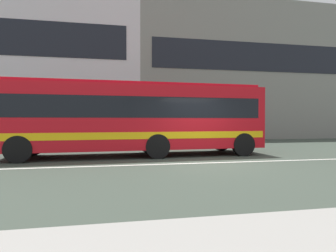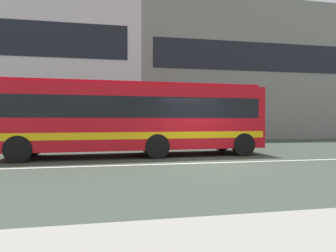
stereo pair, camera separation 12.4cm
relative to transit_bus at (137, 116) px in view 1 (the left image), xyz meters
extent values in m
plane|color=#3C463C|center=(2.44, -2.67, -1.73)|extent=(160.00, 160.00, 0.00)
cube|color=silver|center=(2.44, -2.67, -1.73)|extent=(60.00, 0.16, 0.01)
cube|color=gray|center=(12.04, 14.58, 4.10)|extent=(22.04, 11.30, 11.66)
cube|color=black|center=(12.04, 8.91, 5.03)|extent=(20.27, 0.04, 2.33)
cube|color=red|center=(0.00, 0.00, -0.05)|extent=(11.08, 2.96, 2.67)
cube|color=black|center=(0.00, 0.00, 0.35)|extent=(10.43, 2.96, 0.85)
cube|color=yellow|center=(0.00, 0.00, -0.78)|extent=(10.87, 2.98, 0.28)
cube|color=red|center=(0.00, 0.00, 1.35)|extent=(10.63, 2.54, 0.12)
cylinder|color=black|center=(-4.45, -1.34, -1.23)|extent=(1.01, 0.32, 1.00)
cylinder|color=black|center=(-4.54, 0.99, -1.23)|extent=(1.01, 0.32, 1.00)
cylinder|color=black|center=(0.72, -1.14, -1.23)|extent=(1.01, 0.32, 1.00)
cylinder|color=black|center=(0.63, 1.19, -1.23)|extent=(1.01, 0.32, 1.00)
cylinder|color=black|center=(4.54, -0.99, -1.23)|extent=(1.01, 0.32, 1.00)
cylinder|color=black|center=(4.45, 1.34, -1.23)|extent=(1.01, 0.32, 1.00)
camera|label=1|loc=(-1.10, -12.52, -0.19)|focal=30.40mm
camera|label=2|loc=(-0.98, -12.54, -0.19)|focal=30.40mm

